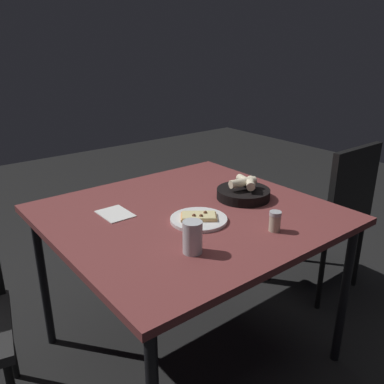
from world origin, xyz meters
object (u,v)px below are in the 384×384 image
pepper_shaker (275,222)px  bread_basket (244,192)px  chair_far (332,212)px  beer_glass (192,239)px  pizza_plate (199,219)px  dining_table (189,223)px

pepper_shaker → bread_basket: bearing=154.4°
chair_far → beer_glass: bearing=-80.4°
bread_basket → chair_far: 0.74m
pizza_plate → bread_basket: bearing=101.4°
pepper_shaker → chair_far: bearing=107.7°
beer_glass → pizza_plate: bearing=135.9°
dining_table → beer_glass: bearing=-36.1°
bread_basket → beer_glass: bearing=-63.5°
bread_basket → pepper_shaker: size_ratio=3.07×
dining_table → beer_glass: (0.30, -0.22, 0.11)m
pizza_plate → chair_far: bearing=90.7°
dining_table → pepper_shaker: 0.40m
bread_basket → beer_glass: beer_glass is taller
bread_basket → chair_far: chair_far is taller
bread_basket → pepper_shaker: 0.36m
pizza_plate → chair_far: chair_far is taller
chair_far → dining_table: bearing=-95.3°
dining_table → pizza_plate: (0.10, -0.03, 0.07)m
dining_table → beer_glass: beer_glass is taller
dining_table → chair_far: 1.01m
pizza_plate → pepper_shaker: bearing=34.4°
pizza_plate → bread_basket: (-0.07, 0.33, 0.02)m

